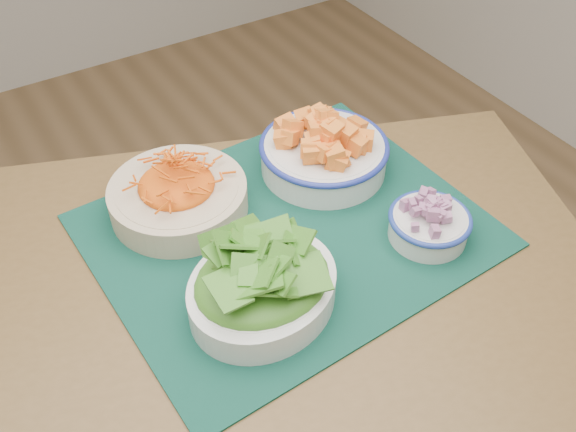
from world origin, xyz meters
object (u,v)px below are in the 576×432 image
object	(u,v)px
squash_bowl	(324,146)
onion_bowl	(430,221)
placemat	(288,230)
carrot_bowl	(178,192)
lettuce_bowl	(262,282)
table	(259,329)

from	to	relation	value
squash_bowl	onion_bowl	size ratio (longest dim) A/B	1.61
placemat	carrot_bowl	size ratio (longest dim) A/B	2.05
placemat	carrot_bowl	world-z (taller)	carrot_bowl
carrot_bowl	onion_bowl	bearing A→B (deg)	-40.44
carrot_bowl	squash_bowl	xyz separation A→B (m)	(0.27, -0.04, 0.01)
squash_bowl	lettuce_bowl	world-z (taller)	squash_bowl
placemat	onion_bowl	distance (m)	0.23
lettuce_bowl	onion_bowl	bearing A→B (deg)	-21.82
onion_bowl	placemat	bearing A→B (deg)	144.42
table	placemat	size ratio (longest dim) A/B	2.13
placemat	lettuce_bowl	size ratio (longest dim) A/B	2.14
table	placemat	distance (m)	0.17
lettuce_bowl	carrot_bowl	bearing A→B (deg)	76.33
carrot_bowl	squash_bowl	bearing A→B (deg)	-7.59
table	onion_bowl	distance (m)	0.32
table	placemat	xyz separation A→B (m)	(0.10, 0.07, 0.11)
table	squash_bowl	world-z (taller)	squash_bowl
squash_bowl	placemat	bearing A→B (deg)	-143.76
table	squash_bowl	bearing A→B (deg)	56.55
squash_bowl	lettuce_bowl	bearing A→B (deg)	-139.58
table	carrot_bowl	distance (m)	0.26
squash_bowl	lettuce_bowl	distance (m)	0.32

